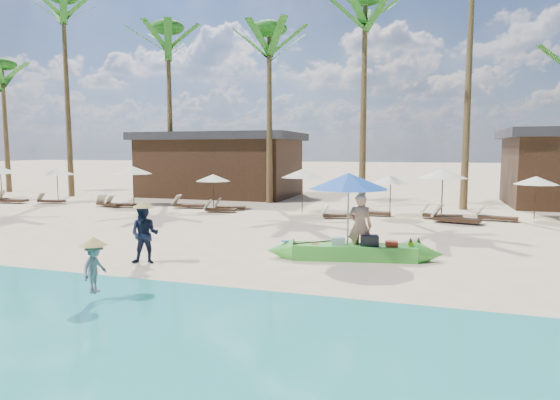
% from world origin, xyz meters
% --- Properties ---
extents(ground, '(240.00, 240.00, 0.00)m').
position_xyz_m(ground, '(0.00, 0.00, 0.00)').
color(ground, beige).
rests_on(ground, ground).
extents(wet_sand_strip, '(240.00, 4.50, 0.01)m').
position_xyz_m(wet_sand_strip, '(0.00, -5.00, 0.00)').
color(wet_sand_strip, tan).
rests_on(wet_sand_strip, ground).
extents(green_canoe, '(5.52, 1.42, 0.71)m').
position_xyz_m(green_canoe, '(3.65, 1.11, 0.24)').
color(green_canoe, green).
rests_on(green_canoe, ground).
extents(tourist, '(0.72, 0.50, 1.89)m').
position_xyz_m(tourist, '(3.79, 1.30, 0.94)').
color(tourist, tan).
rests_on(tourist, ground).
extents(vendor_green, '(0.92, 0.80, 1.61)m').
position_xyz_m(vendor_green, '(-1.75, -1.07, 0.81)').
color(vendor_green, '#131C35').
rests_on(vendor_green, ground).
extents(vendor_yellow, '(0.43, 0.70, 1.04)m').
position_xyz_m(vendor_yellow, '(-0.87, -4.19, 0.70)').
color(vendor_yellow, gray).
rests_on(vendor_yellow, ground).
extents(blue_umbrella, '(2.29, 2.29, 2.46)m').
position_xyz_m(blue_umbrella, '(3.43, 1.33, 2.22)').
color(blue_umbrella, '#99999E').
rests_on(blue_umbrella, ground).
extents(resort_parasol_1, '(2.05, 2.05, 2.11)m').
position_xyz_m(resort_parasol_1, '(-19.63, 10.39, 1.90)').
color(resort_parasol_1, '#382717').
rests_on(resort_parasol_1, ground).
extents(lounger_1_right, '(2.03, 0.84, 0.67)m').
position_xyz_m(lounger_1_right, '(-18.03, 9.46, 0.22)').
color(lounger_1_right, '#382717').
rests_on(lounger_1_right, ground).
extents(resort_parasol_2, '(2.00, 2.00, 2.06)m').
position_xyz_m(resort_parasol_2, '(-15.60, 10.69, 1.86)').
color(resort_parasol_2, '#382717').
rests_on(resort_parasol_2, ground).
extents(lounger_2_left, '(1.68, 0.80, 0.55)m').
position_xyz_m(lounger_2_left, '(-15.67, 10.09, 0.18)').
color(lounger_2_left, '#382717').
rests_on(lounger_2_left, ground).
extents(resort_parasol_3, '(2.16, 2.16, 2.22)m').
position_xyz_m(resort_parasol_3, '(-10.26, 10.65, 2.00)').
color(resort_parasol_3, '#382717').
rests_on(resort_parasol_3, ground).
extents(lounger_3_left, '(1.85, 0.98, 0.60)m').
position_xyz_m(lounger_3_left, '(-11.26, 9.69, 0.20)').
color(lounger_3_left, '#382717').
rests_on(lounger_3_left, ground).
extents(lounger_3_right, '(1.72, 0.69, 0.57)m').
position_xyz_m(lounger_3_right, '(-10.57, 9.74, 0.19)').
color(lounger_3_right, '#382717').
rests_on(lounger_3_right, ground).
extents(resort_parasol_4, '(1.81, 1.81, 1.86)m').
position_xyz_m(resort_parasol_4, '(-5.11, 10.27, 1.68)').
color(resort_parasol_4, '#382717').
rests_on(resort_parasol_4, ground).
extents(lounger_4_left, '(1.92, 0.80, 0.63)m').
position_xyz_m(lounger_4_left, '(-6.74, 10.47, 0.21)').
color(lounger_4_left, '#382717').
rests_on(lounger_4_left, ground).
extents(lounger_4_right, '(1.70, 0.92, 0.55)m').
position_xyz_m(lounger_4_right, '(-4.31, 10.36, 0.18)').
color(lounger_4_right, '#382717').
rests_on(lounger_4_right, ground).
extents(resort_parasol_5, '(2.13, 2.13, 2.19)m').
position_xyz_m(resort_parasol_5, '(-0.33, 10.43, 1.97)').
color(resort_parasol_5, '#382717').
rests_on(resort_parasol_5, ground).
extents(lounger_5_left, '(1.70, 0.81, 0.55)m').
position_xyz_m(lounger_5_left, '(-4.41, 9.38, 0.18)').
color(lounger_5_left, '#382717').
rests_on(lounger_5_left, ground).
extents(resort_parasol_6, '(1.89, 1.89, 1.95)m').
position_xyz_m(resort_parasol_6, '(3.95, 10.44, 1.76)').
color(resort_parasol_6, '#382717').
rests_on(resort_parasol_6, ground).
extents(lounger_6_left, '(1.71, 0.96, 0.55)m').
position_xyz_m(lounger_6_left, '(1.68, 9.07, 0.19)').
color(lounger_6_left, '#382717').
rests_on(lounger_6_left, ground).
extents(lounger_6_right, '(1.73, 0.57, 0.58)m').
position_xyz_m(lounger_6_right, '(3.05, 10.42, 0.19)').
color(lounger_6_right, '#382717').
rests_on(lounger_6_right, ground).
extents(resort_parasol_7, '(2.22, 2.22, 2.29)m').
position_xyz_m(resort_parasol_7, '(6.26, 10.65, 2.06)').
color(resort_parasol_7, '#382717').
rests_on(resort_parasol_7, ground).
extents(lounger_7_left, '(1.85, 0.74, 0.61)m').
position_xyz_m(lounger_7_left, '(6.17, 10.27, 0.20)').
color(lounger_7_left, '#382717').
rests_on(lounger_7_left, ground).
extents(lounger_7_right, '(2.08, 1.11, 0.68)m').
position_xyz_m(lounger_7_right, '(6.70, 9.17, 0.23)').
color(lounger_7_right, '#382717').
rests_on(lounger_7_right, ground).
extents(resort_parasol_8, '(1.89, 1.89, 1.95)m').
position_xyz_m(resort_parasol_8, '(10.27, 11.57, 1.76)').
color(resort_parasol_8, '#382717').
rests_on(resort_parasol_8, ground).
extents(lounger_8_left, '(1.78, 0.88, 0.58)m').
position_xyz_m(lounger_8_left, '(8.49, 10.43, 0.19)').
color(lounger_8_left, '#382717').
rests_on(lounger_8_left, ground).
extents(palm_0, '(2.08, 2.08, 9.90)m').
position_xyz_m(palm_0, '(-24.62, 15.48, 8.11)').
color(palm_0, brown).
rests_on(palm_0, ground).
extents(palm_1, '(2.08, 2.08, 13.60)m').
position_xyz_m(palm_1, '(-17.59, 14.06, 10.82)').
color(palm_1, brown).
rests_on(palm_1, ground).
extents(palm_2, '(2.08, 2.08, 11.33)m').
position_xyz_m(palm_2, '(-10.45, 15.08, 9.18)').
color(palm_2, brown).
rests_on(palm_2, ground).
extents(palm_3, '(2.08, 2.08, 10.52)m').
position_xyz_m(palm_3, '(-3.36, 14.27, 8.58)').
color(palm_3, brown).
rests_on(palm_3, ground).
extents(palm_4, '(2.08, 2.08, 11.70)m').
position_xyz_m(palm_4, '(2.15, 14.01, 9.45)').
color(palm_4, brown).
rests_on(palm_4, ground).
extents(pavilion_west, '(10.80, 6.60, 4.30)m').
position_xyz_m(pavilion_west, '(-8.00, 17.50, 2.19)').
color(pavilion_west, '#382717').
rests_on(pavilion_west, ground).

